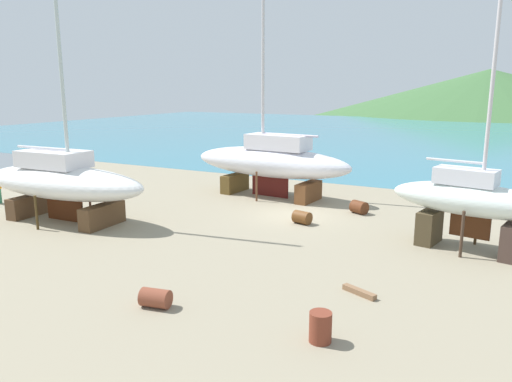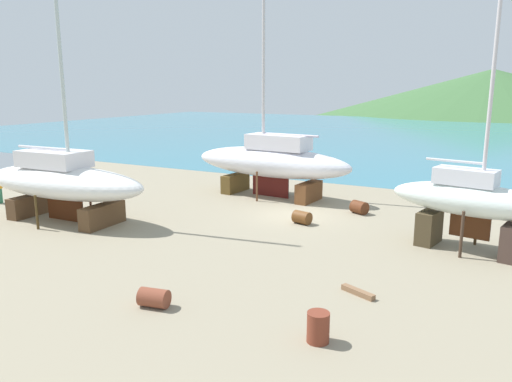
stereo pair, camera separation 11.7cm
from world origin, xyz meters
name	(u,v)px [view 1 (the left image)]	position (x,y,z in m)	size (l,w,h in m)	color
ground_plane	(260,236)	(0.00, -4.02, 0.00)	(52.12, 52.12, 0.00)	gray
sea_water	(433,136)	(0.00, 47.77, 0.00)	(135.99, 77.52, 0.01)	teal
headland_hill	(487,113)	(3.05, 117.79, 0.00)	(159.63, 159.63, 21.90)	#3E6739
sailboat_small_center	(62,181)	(-9.72, -6.24, 1.99)	(9.65, 3.51, 15.77)	brown
sailboat_mid_port	(471,202)	(8.37, -1.93, 2.02)	(6.69, 3.04, 11.13)	#47352D
sailboat_far_slipway	(271,161)	(-3.09, 3.42, 2.15)	(10.51, 3.61, 15.18)	brown
barrel_by_slipway	(156,298)	(0.52, -11.93, 0.29)	(0.57, 0.57, 0.88)	brown
barrel_ochre	(359,207)	(2.81, 1.87, 0.33)	(0.67, 0.67, 0.80)	#582B16
barrel_rust_far	(302,217)	(0.91, -1.33, 0.31)	(0.62, 0.62, 0.82)	brown
barrel_tipped_right	(320,327)	(5.63, -11.58, 0.41)	(0.59, 0.59, 0.81)	brown
timber_long_aft	(359,292)	(5.70, -8.21, 0.09)	(1.23, 0.21, 0.17)	brown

